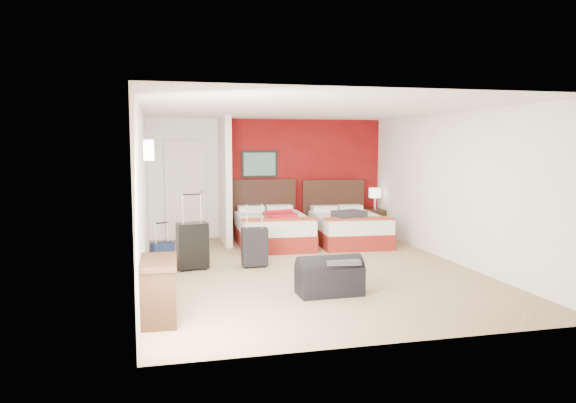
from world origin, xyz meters
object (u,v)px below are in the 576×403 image
object	(u,v)px
bed_left	(273,231)
suitcase_black	(193,247)
nightstand	(374,222)
duffel_bag	(329,278)
bed_right	(348,229)
table_lamp	(375,199)
desk	(158,290)
red_suitcase_open	(279,214)
suitcase_navy	(163,259)
suitcase_charcoal	(255,248)

from	to	relation	value
bed_left	suitcase_black	world-z (taller)	suitcase_black
nightstand	duffel_bag	size ratio (longest dim) A/B	0.66
nightstand	suitcase_black	world-z (taller)	suitcase_black
bed_right	table_lamp	size ratio (longest dim) A/B	3.95
nightstand	desk	distance (m)	6.67
suitcase_black	duffel_bag	xyz separation A→B (m)	(1.66, -1.85, -0.14)
bed_right	nightstand	size ratio (longest dim) A/B	3.35
red_suitcase_open	duffel_bag	xyz separation A→B (m)	(-0.09, -3.47, -0.41)
table_lamp	duffel_bag	distance (m)	4.94
red_suitcase_open	suitcase_navy	size ratio (longest dim) A/B	1.65
bed_right	duffel_bag	size ratio (longest dim) A/B	2.20
duffel_bag	suitcase_black	bearing A→B (deg)	130.70
nightstand	duffel_bag	bearing A→B (deg)	-119.46
bed_right	duffel_bag	xyz separation A→B (m)	(-1.51, -3.44, -0.06)
suitcase_black	suitcase_navy	distance (m)	0.51
bed_left	red_suitcase_open	distance (m)	0.36
bed_left	nightstand	bearing A→B (deg)	18.59
nightstand	desk	world-z (taller)	desk
suitcase_charcoal	desk	bearing A→B (deg)	-121.06
suitcase_charcoal	desk	xyz separation A→B (m)	(-1.51, -2.36, 0.05)
table_lamp	suitcase_charcoal	bearing A→B (deg)	-141.38
table_lamp	suitcase_black	world-z (taller)	table_lamp
suitcase_navy	desk	xyz separation A→B (m)	(-0.06, -2.24, 0.12)
nightstand	suitcase_charcoal	distance (m)	3.96
suitcase_navy	duffel_bag	xyz separation A→B (m)	(2.12, -1.68, -0.01)
suitcase_charcoal	duffel_bag	bearing A→B (deg)	-67.87
desk	suitcase_charcoal	bearing A→B (deg)	59.16
red_suitcase_open	table_lamp	size ratio (longest dim) A/B	1.58
nightstand	bed_right	bearing A→B (deg)	-137.38
nightstand	red_suitcase_open	bearing A→B (deg)	-160.87
table_lamp	suitcase_charcoal	world-z (taller)	table_lamp
bed_right	duffel_bag	distance (m)	3.76
suitcase_navy	suitcase_black	bearing A→B (deg)	-2.54
table_lamp	red_suitcase_open	bearing A→B (deg)	-160.87
bed_left	bed_right	bearing A→B (deg)	-2.49
bed_left	suitcase_charcoal	distance (m)	1.89
nightstand	table_lamp	size ratio (longest dim) A/B	1.18
bed_right	bed_left	bearing A→B (deg)	178.92
nightstand	desk	bearing A→B (deg)	-133.60
suitcase_charcoal	desk	size ratio (longest dim) A/B	0.72
red_suitcase_open	bed_left	bearing A→B (deg)	123.06
red_suitcase_open	desk	xyz separation A→B (m)	(-2.28, -4.03, -0.27)
bed_right	duffel_bag	world-z (taller)	bed_right
duffel_bag	nightstand	bearing A→B (deg)	59.40
nightstand	desk	size ratio (longest dim) A/B	0.66
table_lamp	nightstand	bearing A→B (deg)	0.00
bed_right	table_lamp	bearing A→B (deg)	46.39
bed_right	desk	xyz separation A→B (m)	(-3.69, -4.00, 0.07)
suitcase_charcoal	duffel_bag	size ratio (longest dim) A/B	0.72
suitcase_charcoal	duffel_bag	xyz separation A→B (m)	(0.68, -1.80, -0.09)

